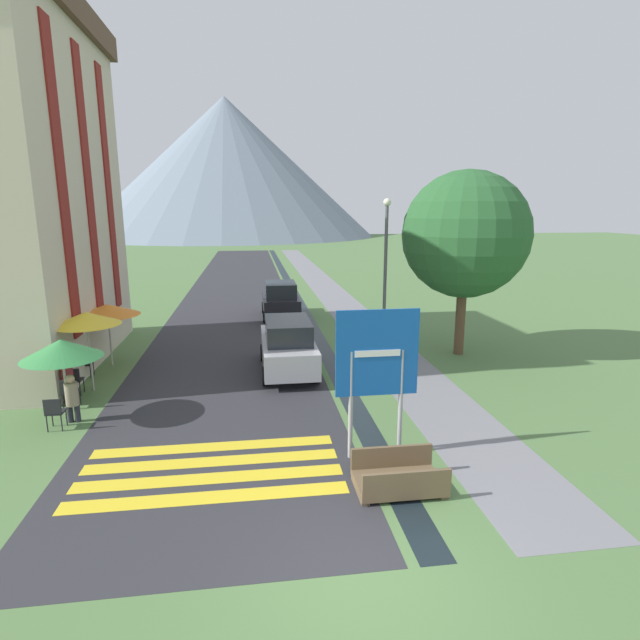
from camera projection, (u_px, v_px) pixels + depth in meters
The scene contains 22 objects.
ground_plane at pixel (281, 311), 26.88m from camera, with size 160.00×160.00×0.00m, color #517542.
road at pixel (238, 284), 36.21m from camera, with size 6.40×60.00×0.01m.
footpath at pixel (321, 283), 37.03m from camera, with size 2.20×60.00×0.01m.
drainage_channel at pixel (289, 283), 36.71m from camera, with size 0.60×60.00×0.00m.
crosswalk_marking at pixel (212, 470), 10.53m from camera, with size 5.44×2.54×0.01m.
mountain_distant at pixel (226, 168), 98.00m from camera, with size 57.62×57.62×26.42m.
hotel_building at pixel (9, 174), 16.46m from camera, with size 5.40×9.55×12.13m.
road_sign at pixel (377, 364), 10.67m from camera, with size 1.80×0.11×3.34m.
footbridge at pixel (399, 478), 9.78m from camera, with size 1.70×1.10×0.65m.
parked_car_near at pixel (288, 345), 16.72m from camera, with size 1.80×4.24×1.82m.
parked_car_far at pixel (280, 300), 25.02m from camera, with size 1.84×3.88×1.82m.
cafe_chair_nearest at pixel (54, 411), 12.31m from camera, with size 0.40×0.40×0.85m.
cafe_chair_middle at pixel (74, 379), 14.64m from camera, with size 0.40×0.40×0.85m.
cafe_chair_far_left at pixel (85, 363), 16.15m from camera, with size 0.40×0.40×0.85m.
cafe_chair_near_right at pixel (70, 391), 13.66m from camera, with size 0.40×0.40×0.85m.
cafe_umbrella_front_green at pixel (61, 349), 12.47m from camera, with size 1.95×1.95×2.21m.
cafe_umbrella_middle_yellow at pixel (86, 319), 14.65m from camera, with size 1.95×1.95×2.44m.
cafe_umbrella_rear_orange at pixel (107, 310), 17.15m from camera, with size 2.16×2.16×2.18m.
person_seated_near at pixel (72, 396), 12.76m from camera, with size 0.32×0.32×1.28m.
person_seated_far at pixel (68, 380), 14.03m from camera, with size 0.32×0.32×1.25m.
streetlamp at pixel (385, 265), 18.22m from camera, with size 0.28×0.28×5.75m.
tree_by_path at pixel (466, 235), 18.01m from camera, with size 4.58×4.58×6.77m.
Camera 1 is at (-1.55, -6.37, 5.40)m, focal length 28.00 mm.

